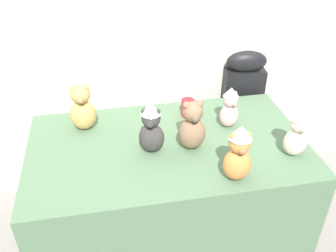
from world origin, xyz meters
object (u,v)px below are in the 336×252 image
at_px(teddy_bear_mocha, 192,127).
at_px(teddy_bear_cream, 297,133).
at_px(teddy_bear_blush, 230,108).
at_px(display_table, 168,194).
at_px(teddy_bear_charcoal, 151,128).
at_px(party_cup_red, 188,108).
at_px(teddy_bear_ginger, 238,154).
at_px(instrument_case, 240,116).
at_px(teddy_bear_honey, 82,109).

height_order(teddy_bear_mocha, teddy_bear_cream, teddy_bear_mocha).
distance_m(teddy_bear_mocha, teddy_bear_blush, 0.31).
distance_m(display_table, teddy_bear_charcoal, 0.54).
bearing_deg(teddy_bear_cream, party_cup_red, 133.04).
height_order(teddy_bear_cream, teddy_bear_blush, teddy_bear_cream).
bearing_deg(teddy_bear_cream, teddy_bear_charcoal, 166.17).
height_order(teddy_bear_mocha, party_cup_red, teddy_bear_mocha).
bearing_deg(teddy_bear_charcoal, teddy_bear_ginger, -24.53).
bearing_deg(teddy_bear_blush, teddy_bear_mocha, -166.95).
bearing_deg(party_cup_red, display_table, -122.79).
height_order(display_table, instrument_case, instrument_case).
relative_size(display_table, teddy_bear_ginger, 5.03).
bearing_deg(teddy_bear_cream, teddy_bear_mocha, 162.12).
relative_size(teddy_bear_mocha, teddy_bear_blush, 1.14).
relative_size(display_table, instrument_case, 1.49).
distance_m(teddy_bear_mocha, party_cup_red, 0.34).
bearing_deg(teddy_bear_charcoal, party_cup_red, 63.13).
bearing_deg(party_cup_red, teddy_bear_charcoal, -130.89).
distance_m(teddy_bear_mocha, teddy_bear_cream, 0.54).
distance_m(instrument_case, teddy_bear_mocha, 0.91).
relative_size(teddy_bear_mocha, party_cup_red, 2.65).
bearing_deg(teddy_bear_honey, party_cup_red, 2.75).
xyz_separation_m(instrument_case, teddy_bear_charcoal, (-0.75, -0.62, 0.39)).
height_order(teddy_bear_honey, party_cup_red, teddy_bear_honey).
bearing_deg(teddy_bear_ginger, display_table, 131.36).
distance_m(instrument_case, teddy_bear_ginger, 1.07).
height_order(instrument_case, teddy_bear_honey, teddy_bear_honey).
relative_size(teddy_bear_ginger, teddy_bear_honey, 1.06).
xyz_separation_m(teddy_bear_ginger, party_cup_red, (-0.10, 0.61, -0.10)).
distance_m(teddy_bear_cream, teddy_bear_honey, 1.19).
height_order(teddy_bear_ginger, teddy_bear_honey, teddy_bear_ginger).
bearing_deg(instrument_case, teddy_bear_honey, -157.53).
height_order(teddy_bear_mocha, teddy_bear_ginger, teddy_bear_ginger).
bearing_deg(teddy_bear_mocha, teddy_bear_honey, 150.30).
bearing_deg(instrument_case, teddy_bear_blush, -114.31).
distance_m(instrument_case, teddy_bear_cream, 0.88).
distance_m(teddy_bear_blush, party_cup_red, 0.27).
distance_m(teddy_bear_ginger, teddy_bear_charcoal, 0.48).
bearing_deg(instrument_case, teddy_bear_cream, -84.96).
height_order(display_table, teddy_bear_ginger, teddy_bear_ginger).
bearing_deg(teddy_bear_blush, teddy_bear_charcoal, 178.76).
height_order(teddy_bear_mocha, teddy_bear_blush, teddy_bear_mocha).
bearing_deg(teddy_bear_charcoal, teddy_bear_mocha, 11.20).
xyz_separation_m(teddy_bear_cream, teddy_bear_blush, (-0.26, 0.33, -0.01)).
height_order(display_table, party_cup_red, party_cup_red).
relative_size(teddy_bear_ginger, teddy_bear_charcoal, 1.02).
bearing_deg(teddy_bear_mocha, display_table, 154.04).
height_order(instrument_case, teddy_bear_blush, instrument_case).
distance_m(teddy_bear_mocha, teddy_bear_ginger, 0.33).
distance_m(instrument_case, teddy_bear_honey, 1.22).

